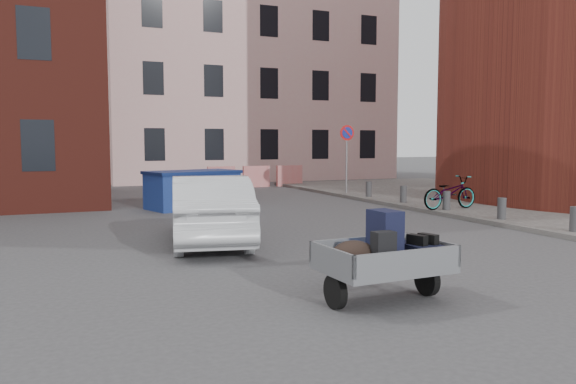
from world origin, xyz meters
name	(u,v)px	position (x,y,z in m)	size (l,w,h in m)	color
ground	(310,249)	(0.00, 0.00, 0.00)	(120.00, 120.00, 0.00)	#38383A
sidewalk	(533,204)	(10.00, 4.00, 0.06)	(9.00, 24.00, 0.12)	#474442
building_pink	(245,59)	(6.00, 22.00, 7.00)	(16.00, 8.00, 14.00)	#D5A4A4
no_parking_sign	(347,145)	(6.00, 9.48, 2.01)	(0.60, 0.09, 2.65)	gray
bollards	(446,200)	(6.00, 3.40, 0.40)	(0.22, 9.02, 0.55)	#3A3A3D
barriers	(256,177)	(4.20, 15.00, 0.50)	(4.70, 0.18, 1.00)	red
trailer	(383,256)	(-0.70, -3.74, 0.61)	(1.65, 1.84, 1.20)	black
dumpster	(193,189)	(-0.54, 7.70, 0.60)	(3.16, 2.23, 1.20)	navy
silver_car	(210,209)	(-1.66, 1.36, 0.70)	(1.49, 4.27, 1.41)	#B9BDC2
bicycle	(450,193)	(6.20, 3.51, 0.61)	(0.65, 1.86, 0.98)	black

